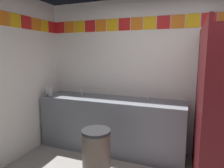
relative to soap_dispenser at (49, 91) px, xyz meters
The scene contains 7 objects.
wall_back 2.18m from the soap_dispenser, 13.66° to the left, with size 4.52×0.09×2.55m.
vanity_counter 1.23m from the soap_dispenser, ahead, with size 2.42×0.59×0.90m.
faucet_left 0.57m from the soap_dispenser, 28.02° to the left, with size 0.04×0.10×0.14m.
faucet_right 1.73m from the soap_dispenser, ahead, with size 0.04×0.10×0.14m.
soap_dispenser is the anchor object (origin of this frame).
stall_divider 2.66m from the soap_dispenser, 11.07° to the right, with size 0.92×1.45×1.99m.
trash_bin 1.51m from the soap_dispenser, 27.29° to the right, with size 0.38×0.38×0.66m.
Camera 1 is at (0.18, -1.61, 1.65)m, focal length 32.05 mm.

